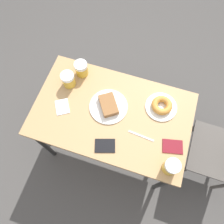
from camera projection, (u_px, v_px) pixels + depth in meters
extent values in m
plane|color=#474442|center=(112.00, 142.00, 2.13)|extent=(8.00, 8.00, 0.00)
cube|color=tan|center=(112.00, 114.00, 1.46)|extent=(0.64, 1.05, 0.03)
cylinder|color=black|center=(70.00, 86.00, 1.96)|extent=(0.04, 0.04, 0.70)
cylinder|color=black|center=(44.00, 145.00, 1.76)|extent=(0.04, 0.04, 0.70)
cylinder|color=black|center=(177.00, 117.00, 1.85)|extent=(0.04, 0.04, 0.70)
cylinder|color=black|center=(162.00, 184.00, 1.64)|extent=(0.04, 0.04, 0.70)
cube|color=#514C47|center=(217.00, 152.00, 1.63)|extent=(0.40, 0.40, 0.02)
cylinder|color=#514C47|center=(188.00, 133.00, 1.93)|extent=(0.03, 0.03, 0.45)
cylinder|color=#514C47|center=(180.00, 171.00, 1.80)|extent=(0.03, 0.03, 0.45)
cylinder|color=#514C47|center=(223.00, 186.00, 1.76)|extent=(0.03, 0.03, 0.45)
cylinder|color=white|center=(108.00, 106.00, 1.46)|extent=(0.26, 0.26, 0.01)
cube|color=brown|center=(108.00, 105.00, 1.44)|extent=(0.18, 0.17, 0.04)
cylinder|color=white|center=(161.00, 107.00, 1.46)|extent=(0.21, 0.21, 0.01)
torus|color=#D18938|center=(162.00, 105.00, 1.44)|extent=(0.14, 0.14, 0.04)
cylinder|color=gold|center=(82.00, 70.00, 1.53)|extent=(0.09, 0.09, 0.08)
cylinder|color=white|center=(81.00, 65.00, 1.48)|extent=(0.09, 0.09, 0.03)
cylinder|color=gold|center=(69.00, 81.00, 1.50)|extent=(0.09, 0.09, 0.08)
cylinder|color=white|center=(67.00, 76.00, 1.44)|extent=(0.09, 0.09, 0.03)
cylinder|color=gold|center=(170.00, 167.00, 1.27)|extent=(0.09, 0.09, 0.08)
cylinder|color=white|center=(173.00, 166.00, 1.22)|extent=(0.09, 0.09, 0.03)
cube|color=white|center=(62.00, 107.00, 1.46)|extent=(0.14, 0.13, 0.00)
cube|color=silver|center=(141.00, 136.00, 1.39)|extent=(0.03, 0.17, 0.00)
cube|color=black|center=(105.00, 146.00, 1.36)|extent=(0.12, 0.15, 0.01)
cube|color=maroon|center=(173.00, 146.00, 1.36)|extent=(0.11, 0.14, 0.01)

